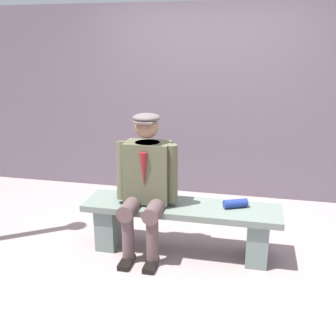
# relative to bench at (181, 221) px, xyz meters

# --- Properties ---
(ground_plane) EXTENTS (30.00, 30.00, 0.00)m
(ground_plane) POSITION_rel_bench_xyz_m (0.00, 0.00, -0.31)
(ground_plane) COLOR gray
(bench) EXTENTS (1.82, 0.46, 0.47)m
(bench) POSITION_rel_bench_xyz_m (0.00, 0.00, 0.00)
(bench) COLOR slate
(bench) RESTS_ON ground
(seated_man) EXTENTS (0.59, 0.60, 1.32)m
(seated_man) POSITION_rel_bench_xyz_m (0.32, 0.07, 0.41)
(seated_man) COLOR #53533D
(seated_man) RESTS_ON ground
(rolled_magazine) EXTENTS (0.23, 0.16, 0.08)m
(rolled_magazine) POSITION_rel_bench_xyz_m (-0.49, -0.05, 0.20)
(rolled_magazine) COLOR navy
(rolled_magazine) RESTS_ON bench
(stadium_wall) EXTENTS (12.00, 0.24, 2.38)m
(stadium_wall) POSITION_rel_bench_xyz_m (0.00, -1.71, 0.88)
(stadium_wall) COLOR #625662
(stadium_wall) RESTS_ON ground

